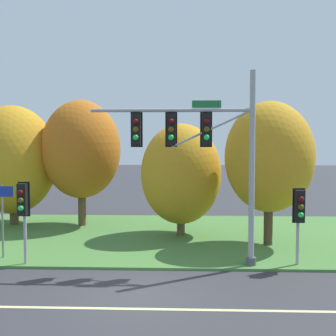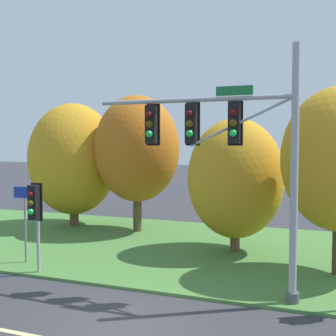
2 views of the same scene
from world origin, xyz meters
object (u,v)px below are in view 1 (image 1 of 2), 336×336
object	(u,v)px
route_sign_post	(2,210)
tree_mid_verge	(269,157)
tree_nearest_road	(13,160)
traffic_signal_mast	(203,146)
pedestrian_signal_further_along	(23,205)
pedestrian_signal_near_kerb	(299,210)
tree_behind_signpost	(181,174)
tree_left_of_mast	(81,150)

from	to	relation	value
route_sign_post	tree_mid_verge	world-z (taller)	tree_mid_verge
route_sign_post	tree_nearest_road	world-z (taller)	tree_nearest_road
traffic_signal_mast	tree_mid_verge	distance (m)	4.62
pedestrian_signal_further_along	tree_mid_verge	size ratio (longest dim) A/B	0.49
pedestrian_signal_near_kerb	route_sign_post	xyz separation A→B (m)	(-11.80, 0.72, -0.15)
pedestrian_signal_further_along	route_sign_post	xyz separation A→B (m)	(-1.26, 1.01, -0.35)
route_sign_post	pedestrian_signal_further_along	bearing A→B (deg)	-38.78
traffic_signal_mast	tree_behind_signpost	distance (m)	5.45
traffic_signal_mast	tree_nearest_road	bearing A→B (deg)	143.59
tree_nearest_road	tree_behind_signpost	xyz separation A→B (m)	(9.70, -2.60, -0.60)
pedestrian_signal_further_along	tree_mid_verge	bearing A→B (deg)	19.93
traffic_signal_mast	tree_mid_verge	bearing A→B (deg)	46.19
traffic_signal_mast	pedestrian_signal_further_along	distance (m)	7.23
route_sign_post	tree_nearest_road	distance (m)	7.72
pedestrian_signal_further_along	tree_nearest_road	distance (m)	9.03
traffic_signal_mast	tree_mid_verge	world-z (taller)	traffic_signal_mast
traffic_signal_mast	route_sign_post	size ratio (longest dim) A/B	2.49
pedestrian_signal_further_along	tree_left_of_mast	distance (m)	8.13
route_sign_post	tree_nearest_road	xyz separation A→B (m)	(-2.44, 7.11, 1.75)
pedestrian_signal_near_kerb	route_sign_post	bearing A→B (deg)	176.49
pedestrian_signal_further_along	route_sign_post	size ratio (longest dim) A/B	1.07
pedestrian_signal_further_along	traffic_signal_mast	bearing A→B (deg)	2.76
pedestrian_signal_near_kerb	tree_mid_verge	bearing A→B (deg)	98.41
route_sign_post	tree_nearest_road	size ratio (longest dim) A/B	0.44
traffic_signal_mast	pedestrian_signal_near_kerb	xyz separation A→B (m)	(3.67, -0.04, -2.44)
tree_behind_signpost	traffic_signal_mast	bearing A→B (deg)	-80.54
pedestrian_signal_further_along	route_sign_post	distance (m)	1.65
tree_nearest_road	tree_left_of_mast	bearing A→B (deg)	-3.45
route_sign_post	tree_mid_verge	distance (m)	11.78
tree_nearest_road	tree_left_of_mast	world-z (taller)	tree_left_of_mast
pedestrian_signal_further_along	tree_behind_signpost	distance (m)	8.19
pedestrian_signal_near_kerb	tree_behind_signpost	bearing A→B (deg)	130.94
tree_left_of_mast	traffic_signal_mast	bearing A→B (deg)	-49.16
tree_left_of_mast	tree_mid_verge	size ratio (longest dim) A/B	1.08
tree_left_of_mast	tree_behind_signpost	world-z (taller)	tree_left_of_mast
tree_mid_verge	route_sign_post	bearing A→B (deg)	-166.90
tree_nearest_road	tree_behind_signpost	distance (m)	10.06
pedestrian_signal_near_kerb	tree_nearest_road	distance (m)	16.33
tree_left_of_mast	tree_nearest_road	bearing A→B (deg)	176.55
traffic_signal_mast	tree_mid_verge	xyz separation A→B (m)	(3.18, 3.31, -0.52)
pedestrian_signal_near_kerb	tree_nearest_road	bearing A→B (deg)	151.18
tree_nearest_road	route_sign_post	bearing A→B (deg)	-71.05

